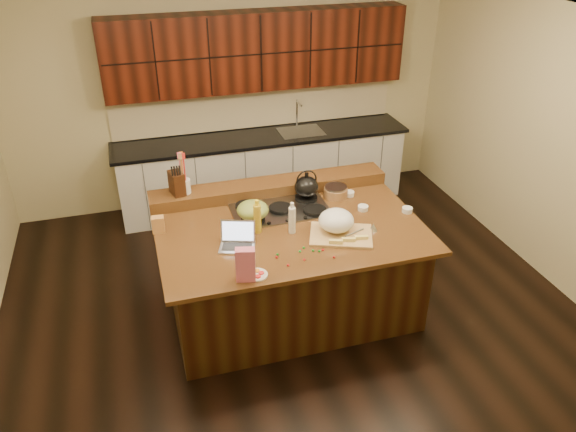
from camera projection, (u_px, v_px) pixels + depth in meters
name	position (u px, v px, depth m)	size (l,w,h in m)	color
room	(290.00, 184.00, 4.89)	(5.52, 5.02, 2.72)	black
island	(289.00, 267.00, 5.33)	(2.40, 1.60, 0.92)	black
back_ledge	(270.00, 187.00, 5.66)	(2.40, 0.30, 0.12)	black
cooktop	(281.00, 209.00, 5.35)	(0.92, 0.52, 0.05)	gray
back_counter	(262.00, 131.00, 7.00)	(3.70, 0.66, 2.40)	silver
kettle	(306.00, 187.00, 5.46)	(0.23, 0.23, 0.21)	black
green_bowl	(253.00, 210.00, 5.11)	(0.29, 0.29, 0.16)	olive
laptop	(237.00, 240.00, 4.80)	(0.36, 0.32, 0.21)	#B7B7BC
oil_bottle	(257.00, 219.00, 4.96)	(0.07, 0.07, 0.27)	gold
vinegar_bottle	(292.00, 220.00, 4.95)	(0.06, 0.06, 0.25)	silver
wooden_tray	(337.00, 224.00, 4.95)	(0.65, 0.57, 0.22)	tan
ramekin_a	(407.00, 210.00, 5.33)	(0.10, 0.10, 0.04)	white
ramekin_b	(363.00, 208.00, 5.36)	(0.10, 0.10, 0.04)	white
ramekin_c	(349.00, 194.00, 5.62)	(0.10, 0.10, 0.04)	white
strainer_bowl	(336.00, 192.00, 5.59)	(0.24, 0.24, 0.09)	#996B3F
kitchen_timer	(373.00, 227.00, 5.03)	(0.08, 0.08, 0.07)	silver
pink_bag	(245.00, 265.00, 4.33)	(0.15, 0.08, 0.28)	#DA6685
candy_plate	(257.00, 275.00, 4.44)	(0.18, 0.18, 0.01)	white
package_box	(158.00, 224.00, 4.99)	(0.11, 0.08, 0.15)	#C08344
utensil_crock	(184.00, 186.00, 5.39)	(0.12, 0.12, 0.14)	white
knife_block	(177.00, 183.00, 5.35)	(0.11, 0.18, 0.23)	black
gumdrop_0	(277.00, 257.00, 4.65)	(0.02, 0.02, 0.02)	red
gumdrop_1	(277.00, 254.00, 4.69)	(0.02, 0.02, 0.02)	#198C26
gumdrop_2	(288.00, 265.00, 4.55)	(0.02, 0.02, 0.02)	red
gumdrop_3	(304.00, 248.00, 4.78)	(0.02, 0.02, 0.02)	#198C26
gumdrop_4	(334.00, 257.00, 4.66)	(0.02, 0.02, 0.02)	red
gumdrop_5	(319.00, 251.00, 4.73)	(0.02, 0.02, 0.02)	#198C26
gumdrop_6	(323.00, 250.00, 4.75)	(0.02, 0.02, 0.02)	red
gumdrop_7	(300.00, 251.00, 4.73)	(0.02, 0.02, 0.02)	#198C26
gumdrop_8	(304.00, 260.00, 4.62)	(0.02, 0.02, 0.02)	red
gumdrop_9	(313.00, 251.00, 4.74)	(0.02, 0.02, 0.02)	#198C26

